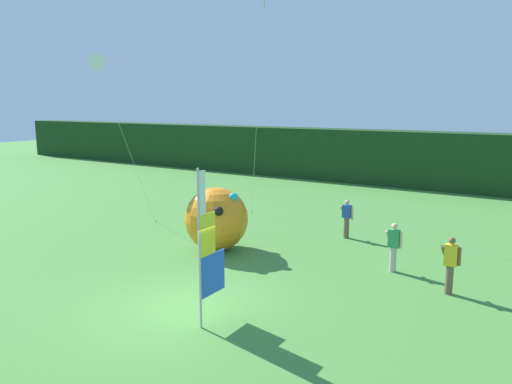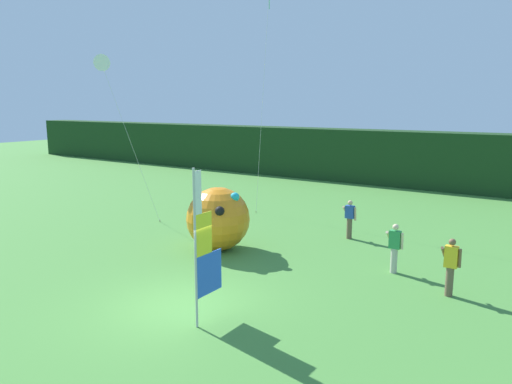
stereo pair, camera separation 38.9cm
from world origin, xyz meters
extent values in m
plane|color=#478438|center=(0.00, 0.00, 0.00)|extent=(120.00, 120.00, 0.00)
cube|color=#193819|center=(0.00, 23.12, 1.85)|extent=(80.00, 2.40, 3.71)
cylinder|color=#B7B7BC|center=(1.19, -0.80, 2.01)|extent=(0.06, 0.06, 4.02)
cube|color=blue|center=(1.19, -0.28, 1.26)|extent=(0.02, 0.97, 1.07)
cube|color=yellow|center=(1.19, -0.47, 2.33)|extent=(0.02, 0.60, 1.07)
cube|color=white|center=(1.19, -0.65, 3.40)|extent=(0.02, 0.23, 1.07)
cylinder|color=brown|center=(5.97, 4.78, 0.43)|extent=(0.22, 0.22, 0.87)
cube|color=yellow|center=(5.97, 4.78, 1.18)|extent=(0.36, 0.20, 0.64)
sphere|color=brown|center=(5.97, 4.78, 1.62)|extent=(0.20, 0.20, 0.20)
cylinder|color=brown|center=(5.74, 4.84, 1.27)|extent=(0.09, 0.48, 0.42)
cylinder|color=brown|center=(6.20, 4.79, 1.18)|extent=(0.09, 0.14, 0.56)
cylinder|color=#B7B2A3|center=(4.01, 5.81, 0.42)|extent=(0.22, 0.22, 0.83)
cube|color=#2D8E4C|center=(4.01, 5.81, 1.13)|extent=(0.36, 0.20, 0.60)
sphere|color=beige|center=(4.01, 5.81, 1.55)|extent=(0.20, 0.20, 0.20)
cylinder|color=beige|center=(3.78, 5.87, 1.21)|extent=(0.09, 0.48, 0.42)
cylinder|color=beige|center=(4.24, 5.81, 1.11)|extent=(0.09, 0.14, 0.56)
cylinder|color=brown|center=(1.17, 8.81, 0.43)|extent=(0.22, 0.22, 0.87)
cube|color=#284CA8|center=(1.17, 8.81, 1.13)|extent=(0.36, 0.20, 0.53)
sphere|color=tan|center=(1.17, 8.81, 1.52)|extent=(0.20, 0.20, 0.20)
cylinder|color=tan|center=(0.94, 8.87, 1.17)|extent=(0.09, 0.48, 0.42)
cylinder|color=tan|center=(1.40, 8.81, 1.07)|extent=(0.09, 0.14, 0.56)
sphere|color=orange|center=(-2.39, 4.60, 1.21)|extent=(2.41, 2.41, 2.41)
sphere|color=#23B2C6|center=(-1.61, 4.63, 2.13)|extent=(0.34, 0.34, 0.34)
sphere|color=white|center=(-2.20, 5.70, 1.69)|extent=(0.34, 0.34, 0.34)
sphere|color=black|center=(-1.67, 3.80, 1.75)|extent=(0.34, 0.34, 0.34)
cylinder|color=brown|center=(-7.42, 6.52, 0.04)|extent=(0.03, 0.03, 0.08)
cylinder|color=silver|center=(-8.45, 5.90, 3.66)|extent=(2.07, 1.25, 7.32)
cone|color=white|center=(-9.48, 5.29, 7.32)|extent=(0.59, 0.79, 0.75)
cylinder|color=brown|center=(-4.71, 10.65, 0.04)|extent=(0.03, 0.03, 0.08)
cylinder|color=silver|center=(-4.67, 11.18, 5.60)|extent=(0.09, 1.07, 11.21)
cylinder|color=green|center=(-4.63, 11.71, 10.45)|extent=(0.02, 0.02, 0.70)
camera|label=1|loc=(8.29, -9.46, 5.50)|focal=33.57mm
camera|label=2|loc=(8.62, -9.25, 5.50)|focal=33.57mm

